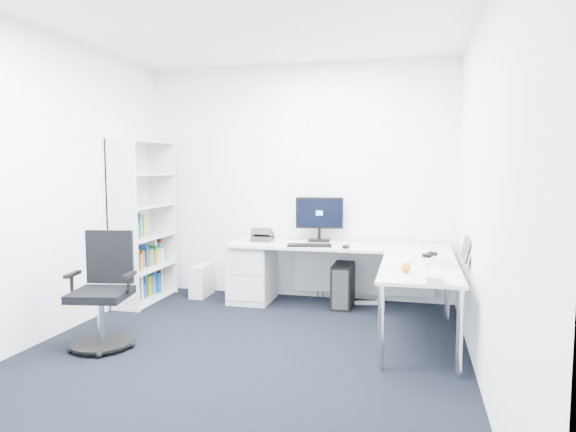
% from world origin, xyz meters
% --- Properties ---
extents(ground, '(4.20, 4.20, 0.00)m').
position_xyz_m(ground, '(0.00, 0.00, 0.00)').
color(ground, black).
extents(ceiling, '(4.20, 4.20, 0.00)m').
position_xyz_m(ceiling, '(0.00, 0.00, 2.70)').
color(ceiling, white).
extents(wall_back, '(3.60, 0.02, 2.70)m').
position_xyz_m(wall_back, '(0.00, 2.10, 1.35)').
color(wall_back, white).
rests_on(wall_back, ground).
extents(wall_front, '(3.60, 0.02, 2.70)m').
position_xyz_m(wall_front, '(0.00, -2.10, 1.35)').
color(wall_front, white).
rests_on(wall_front, ground).
extents(wall_left, '(0.02, 4.20, 2.70)m').
position_xyz_m(wall_left, '(-1.80, 0.00, 1.35)').
color(wall_left, white).
rests_on(wall_left, ground).
extents(wall_right, '(0.02, 4.20, 2.70)m').
position_xyz_m(wall_right, '(1.80, 0.00, 1.35)').
color(wall_right, white).
rests_on(wall_right, ground).
extents(l_desk, '(2.34, 1.31, 0.68)m').
position_xyz_m(l_desk, '(0.55, 1.40, 0.34)').
color(l_desk, silver).
rests_on(l_desk, ground).
extents(drawer_pedestal, '(0.45, 0.56, 0.69)m').
position_xyz_m(drawer_pedestal, '(-0.44, 1.74, 0.35)').
color(drawer_pedestal, silver).
rests_on(drawer_pedestal, ground).
extents(bookshelf, '(0.35, 0.91, 1.82)m').
position_xyz_m(bookshelf, '(-1.62, 1.45, 0.91)').
color(bookshelf, silver).
rests_on(bookshelf, ground).
extents(task_chair, '(0.63, 0.63, 0.97)m').
position_xyz_m(task_chair, '(-1.20, -0.03, 0.49)').
color(task_chair, black).
rests_on(task_chair, ground).
extents(black_pc_tower, '(0.21, 0.48, 0.47)m').
position_xyz_m(black_pc_tower, '(0.60, 1.76, 0.23)').
color(black_pc_tower, black).
rests_on(black_pc_tower, ground).
extents(beige_pc_tower, '(0.18, 0.39, 0.37)m').
position_xyz_m(beige_pc_tower, '(-1.09, 1.81, 0.18)').
color(beige_pc_tower, beige).
rests_on(beige_pc_tower, ground).
extents(power_strip, '(0.32, 0.13, 0.04)m').
position_xyz_m(power_strip, '(0.87, 1.90, 0.02)').
color(power_strip, silver).
rests_on(power_strip, ground).
extents(monitor, '(0.55, 0.23, 0.52)m').
position_xyz_m(monitor, '(0.30, 1.94, 0.94)').
color(monitor, black).
rests_on(monitor, l_desk).
extents(black_keyboard, '(0.49, 0.24, 0.02)m').
position_xyz_m(black_keyboard, '(0.26, 1.55, 0.69)').
color(black_keyboard, black).
rests_on(black_keyboard, l_desk).
extents(mouse, '(0.07, 0.10, 0.03)m').
position_xyz_m(mouse, '(0.66, 1.51, 0.70)').
color(mouse, black).
rests_on(mouse, l_desk).
extents(desk_phone, '(0.22, 0.22, 0.15)m').
position_xyz_m(desk_phone, '(-0.32, 1.76, 0.76)').
color(desk_phone, '#29292B').
rests_on(desk_phone, l_desk).
extents(laptop, '(0.40, 0.39, 0.26)m').
position_xyz_m(laptop, '(1.55, 0.81, 0.81)').
color(laptop, silver).
rests_on(laptop, l_desk).
extents(white_keyboard, '(0.16, 0.43, 0.01)m').
position_xyz_m(white_keyboard, '(1.24, 0.82, 0.69)').
color(white_keyboard, silver).
rests_on(white_keyboard, l_desk).
extents(headphones, '(0.20, 0.24, 0.05)m').
position_xyz_m(headphones, '(1.49, 1.23, 0.71)').
color(headphones, black).
rests_on(headphones, l_desk).
extents(orange_fruit, '(0.08, 0.08, 0.08)m').
position_xyz_m(orange_fruit, '(1.28, 0.40, 0.72)').
color(orange_fruit, orange).
rests_on(orange_fruit, l_desk).
extents(tissue_box, '(0.13, 0.22, 0.07)m').
position_xyz_m(tissue_box, '(1.49, 0.01, 0.72)').
color(tissue_box, silver).
rests_on(tissue_box, l_desk).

